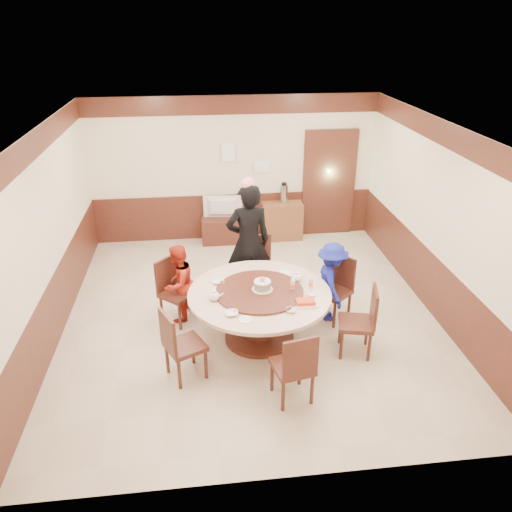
{
  "coord_description": "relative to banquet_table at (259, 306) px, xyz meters",
  "views": [
    {
      "loc": [
        -0.68,
        -6.41,
        4.13
      ],
      "look_at": [
        0.05,
        -0.24,
        1.1
      ],
      "focal_mm": 35.0,
      "sensor_mm": 36.0,
      "label": 1
    }
  ],
  "objects": [
    {
      "name": "saucer_near",
      "position": [
        -0.25,
        -0.65,
        0.22
      ],
      "size": [
        0.18,
        0.18,
        0.01
      ],
      "primitive_type": "cylinder",
      "color": "white",
      "rests_on": "banquet_table"
    },
    {
      "name": "bowl_0",
      "position": [
        -0.53,
        0.32,
        0.24
      ],
      "size": [
        0.16,
        0.16,
        0.04
      ],
      "primitive_type": "imported",
      "color": "white",
      "rests_on": "banquet_table"
    },
    {
      "name": "bowl_1",
      "position": [
        0.33,
        -0.53,
        0.24
      ],
      "size": [
        0.13,
        0.13,
        0.04
      ],
      "primitive_type": "imported",
      "color": "white",
      "rests_on": "banquet_table"
    },
    {
      "name": "notice_right",
      "position": [
        0.5,
        3.6,
        0.92
      ],
      "size": [
        0.3,
        0.0,
        0.22
      ],
      "primitive_type": "cube",
      "color": "white",
      "rests_on": "room"
    },
    {
      "name": "chair_2",
      "position": [
        -1.14,
        0.62,
        -0.23
      ],
      "size": [
        0.62,
        0.62,
        0.97
      ],
      "rotation": [
        0.0,
        0.0,
        3.99
      ],
      "color": "#451E15",
      "rests_on": "ground"
    },
    {
      "name": "birthday_cake",
      "position": [
        0.04,
        0.02,
        0.31
      ],
      "size": [
        0.28,
        0.28,
        0.19
      ],
      "color": "white",
      "rests_on": "banquet_table"
    },
    {
      "name": "television",
      "position": [
        -0.3,
        3.39,
        0.19
      ],
      "size": [
        0.77,
        0.19,
        0.44
      ],
      "primitive_type": "imported",
      "rotation": [
        0.0,
        0.0,
        3.02
      ],
      "color": "gray",
      "rests_on": "tv_stand"
    },
    {
      "name": "chair_0",
      "position": [
        1.16,
        0.41,
        -0.23
      ],
      "size": [
        0.62,
        0.62,
        0.97
      ],
      "rotation": [
        0.0,
        0.0,
        2.24
      ],
      "color": "#451E15",
      "rests_on": "ground"
    },
    {
      "name": "person_red",
      "position": [
        -1.11,
        0.66,
        0.06
      ],
      "size": [
        0.69,
        0.73,
        1.19
      ],
      "primitive_type": "imported",
      "rotation": [
        0.0,
        0.0,
        4.13
      ],
      "color": "#AF2517",
      "rests_on": "ground"
    },
    {
      "name": "bottle_1",
      "position": [
        0.7,
        0.02,
        0.3
      ],
      "size": [
        0.06,
        0.06,
        0.16
      ],
      "primitive_type": "cylinder",
      "color": "white",
      "rests_on": "banquet_table"
    },
    {
      "name": "thermos",
      "position": [
        0.91,
        3.42,
        0.41
      ],
      "size": [
        0.15,
        0.15,
        0.38
      ],
      "primitive_type": "cylinder",
      "color": "silver",
      "rests_on": "side_cabinet"
    },
    {
      "name": "room",
      "position": [
        -0.04,
        0.65,
        0.55
      ],
      "size": [
        6.0,
        6.04,
        2.84
      ],
      "color": "beige",
      "rests_on": "ground"
    },
    {
      "name": "tv_stand",
      "position": [
        -0.3,
        3.39,
        -0.28
      ],
      "size": [
        0.85,
        0.45,
        0.5
      ],
      "primitive_type": "cube",
      "color": "#451E15",
      "rests_on": "ground"
    },
    {
      "name": "shrimp_platter",
      "position": [
        0.55,
        -0.38,
        0.24
      ],
      "size": [
        0.3,
        0.2,
        0.06
      ],
      "color": "white",
      "rests_on": "banquet_table"
    },
    {
      "name": "bottle_0",
      "position": [
        0.45,
        -0.0,
        0.3
      ],
      "size": [
        0.06,
        0.06,
        0.16
      ],
      "primitive_type": "cylinder",
      "color": "white",
      "rests_on": "banquet_table"
    },
    {
      "name": "notice_left",
      "position": [
        -0.15,
        3.6,
        1.22
      ],
      "size": [
        0.25,
        0.0,
        0.35
      ],
      "primitive_type": "cube",
      "color": "white",
      "rests_on": "room"
    },
    {
      "name": "bowl_2",
      "position": [
        -0.41,
        -0.51,
        0.24
      ],
      "size": [
        0.17,
        0.17,
        0.04
      ],
      "primitive_type": "imported",
      "color": "white",
      "rests_on": "banquet_table"
    },
    {
      "name": "side_cabinet",
      "position": [
        0.88,
        3.42,
        -0.16
      ],
      "size": [
        0.8,
        0.4,
        0.75
      ],
      "primitive_type": "cube",
      "color": "brown",
      "rests_on": "ground"
    },
    {
      "name": "teapot_right",
      "position": [
        0.56,
        0.25,
        0.28
      ],
      "size": [
        0.17,
        0.15,
        0.13
      ],
      "primitive_type": "ellipsoid",
      "color": "white",
      "rests_on": "banquet_table"
    },
    {
      "name": "saucer_far",
      "position": [
        0.45,
        0.5,
        0.22
      ],
      "size": [
        0.18,
        0.18,
        0.01
      ],
      "primitive_type": "cylinder",
      "color": "white",
      "rests_on": "banquet_table"
    },
    {
      "name": "person_standing",
      "position": [
        -0.02,
        1.22,
        0.41
      ],
      "size": [
        0.73,
        0.52,
        1.89
      ],
      "primitive_type": "imported",
      "rotation": [
        0.0,
        0.0,
        3.25
      ],
      "color": "black",
      "rests_on": "ground"
    },
    {
      "name": "bowl_3",
      "position": [
        0.67,
        -0.18,
        0.24
      ],
      "size": [
        0.12,
        0.12,
        0.04
      ],
      "primitive_type": "imported",
      "color": "white",
      "rests_on": "banquet_table"
    },
    {
      "name": "chair_4",
      "position": [
        0.24,
        -1.25,
        -0.23
      ],
      "size": [
        0.52,
        0.53,
        0.97
      ],
      "rotation": [
        0.0,
        0.0,
        6.49
      ],
      "color": "#451E15",
      "rests_on": "ground"
    },
    {
      "name": "chair_5",
      "position": [
        1.25,
        -0.45,
        -0.23
      ],
      "size": [
        0.54,
        0.53,
        0.97
      ],
      "rotation": [
        0.0,
        0.0,
        7.63
      ],
      "color": "#451E15",
      "rests_on": "ground"
    },
    {
      "name": "teapot_left",
      "position": [
        -0.62,
        -0.13,
        0.28
      ],
      "size": [
        0.17,
        0.15,
        0.13
      ],
      "primitive_type": "ellipsoid",
      "color": "white",
      "rests_on": "banquet_table"
    },
    {
      "name": "chair_1",
      "position": [
        0.17,
        1.24,
        -0.23
      ],
      "size": [
        0.47,
        0.48,
        0.97
      ],
      "rotation": [
        0.0,
        0.0,
        3.21
      ],
      "color": "#451E15",
      "rests_on": "ground"
    },
    {
      "name": "banquet_table",
      "position": [
        0.0,
        0.0,
        0.0
      ],
      "size": [
        1.93,
        1.93,
        0.78
      ],
      "color": "#451E15",
      "rests_on": "ground"
    },
    {
      "name": "person_blue",
      "position": [
        1.11,
        0.42,
        0.07
      ],
      "size": [
        0.46,
        0.79,
        1.21
      ],
      "primitive_type": "imported",
      "rotation": [
        0.0,
        0.0,
        1.58
      ],
      "color": "navy",
      "rests_on": "ground"
    },
    {
      "name": "chair_3",
      "position": [
        -1.03,
        -0.69,
        -0.23
      ],
      "size": [
        0.59,
        0.59,
        0.97
      ],
      "rotation": [
        0.0,
        0.0,
        5.16
      ],
      "color": "#451E15",
      "rests_on": "ground"
    }
  ]
}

